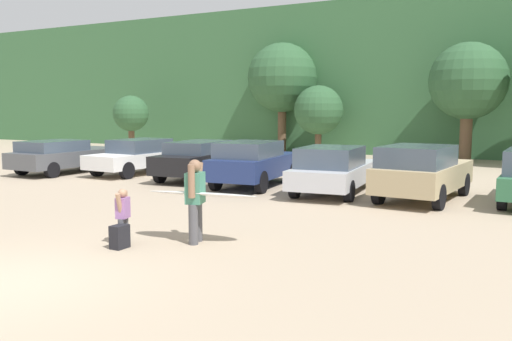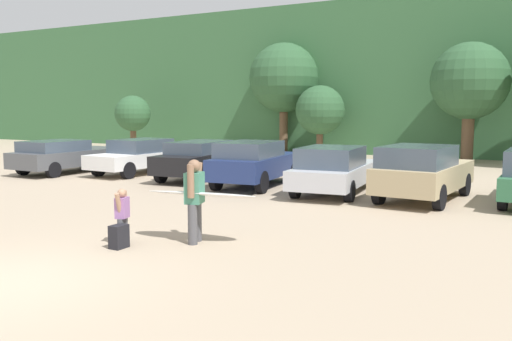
# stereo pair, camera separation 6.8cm
# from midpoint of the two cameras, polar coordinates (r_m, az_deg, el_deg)

# --- Properties ---
(hillside_ridge) EXTENTS (108.00, 12.00, 8.79)m
(hillside_ridge) POSITION_cam_midpoint_polar(r_m,az_deg,el_deg) (37.35, 17.93, 8.82)
(hillside_ridge) COLOR #38663D
(hillside_ridge) RESTS_ON ground_plane
(tree_left) EXTENTS (2.23, 2.23, 3.43)m
(tree_left) POSITION_cam_midpoint_polar(r_m,az_deg,el_deg) (35.75, -12.52, 5.71)
(tree_left) COLOR brown
(tree_left) RESTS_ON ground_plane
(tree_right) EXTENTS (4.14, 4.14, 6.52)m
(tree_right) POSITION_cam_midpoint_polar(r_m,az_deg,el_deg) (33.55, 2.95, 9.47)
(tree_right) COLOR brown
(tree_right) RESTS_ON ground_plane
(tree_center) EXTENTS (2.75, 2.75, 3.92)m
(tree_center) POSITION_cam_midpoint_polar(r_m,az_deg,el_deg) (31.34, 6.67, 6.18)
(tree_center) COLOR brown
(tree_center) RESTS_ON ground_plane
(tree_ridge_back) EXTENTS (3.76, 3.76, 5.85)m
(tree_ridge_back) POSITION_cam_midpoint_polar(r_m,az_deg,el_deg) (29.18, 21.22, 8.52)
(tree_ridge_back) COLOR brown
(tree_ridge_back) RESTS_ON ground_plane
(parked_car_dark_gray) EXTENTS (1.98, 4.75, 1.36)m
(parked_car_dark_gray) POSITION_cam_midpoint_polar(r_m,az_deg,el_deg) (24.09, -18.92, 1.50)
(parked_car_dark_gray) COLOR #4C4F54
(parked_car_dark_gray) RESTS_ON ground_plane
(parked_car_white) EXTENTS (1.92, 4.57, 1.41)m
(parked_car_white) POSITION_cam_midpoint_polar(r_m,az_deg,el_deg) (22.97, -11.76, 1.52)
(parked_car_white) COLOR white
(parked_car_white) RESTS_ON ground_plane
(parked_car_black) EXTENTS (2.22, 4.54, 1.43)m
(parked_car_black) POSITION_cam_midpoint_polar(r_m,az_deg,el_deg) (20.85, -5.77, 1.25)
(parked_car_black) COLOR black
(parked_car_black) RESTS_ON ground_plane
(parked_car_navy) EXTENTS (2.25, 4.49, 1.56)m
(parked_car_navy) POSITION_cam_midpoint_polar(r_m,az_deg,el_deg) (18.75, -0.08, 0.85)
(parked_car_navy) COLOR navy
(parked_car_navy) RESTS_ON ground_plane
(parked_car_silver) EXTENTS (2.30, 4.96, 1.49)m
(parked_car_silver) POSITION_cam_midpoint_polar(r_m,az_deg,el_deg) (17.47, 8.21, 0.14)
(parked_car_silver) COLOR silver
(parked_car_silver) RESTS_ON ground_plane
(parked_car_tan) EXTENTS (2.13, 4.48, 1.62)m
(parked_car_tan) POSITION_cam_midpoint_polar(r_m,az_deg,el_deg) (16.63, 16.88, -0.09)
(parked_car_tan) COLOR tan
(parked_car_tan) RESTS_ON ground_plane
(person_adult) EXTENTS (0.41, 0.70, 1.67)m
(person_adult) POSITION_cam_midpoint_polar(r_m,az_deg,el_deg) (11.00, -6.17, -2.63)
(person_adult) COLOR #4C4C51
(person_adult) RESTS_ON ground_plane
(person_child) EXTENTS (0.28, 0.48, 1.11)m
(person_child) POSITION_cam_midpoint_polar(r_m,az_deg,el_deg) (11.16, -13.43, -4.29)
(person_child) COLOR #4C4C51
(person_child) RESTS_ON ground_plane
(surfboard_white) EXTENTS (2.40, 1.07, 0.18)m
(surfboard_white) POSITION_cam_midpoint_polar(r_m,az_deg,el_deg) (11.07, -5.50, -2.40)
(surfboard_white) COLOR white
(backpack_dropped) EXTENTS (0.24, 0.34, 0.45)m
(backpack_dropped) POSITION_cam_midpoint_polar(r_m,az_deg,el_deg) (10.97, -13.76, -6.62)
(backpack_dropped) COLOR black
(backpack_dropped) RESTS_ON ground_plane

